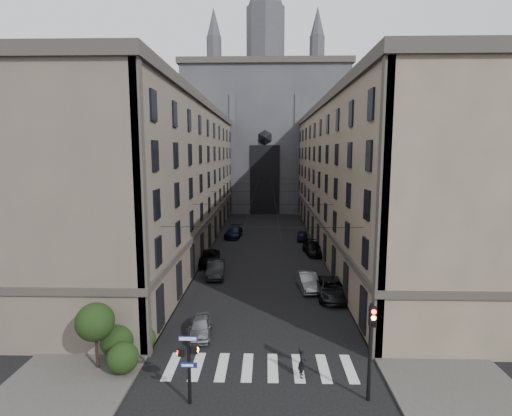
# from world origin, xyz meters

# --- Properties ---
(sidewalk_left) EXTENTS (7.00, 80.00, 0.15)m
(sidewalk_left) POSITION_xyz_m (-10.50, 36.00, 0.07)
(sidewalk_left) COLOR #383533
(sidewalk_left) RESTS_ON ground
(sidewalk_right) EXTENTS (7.00, 80.00, 0.15)m
(sidewalk_right) POSITION_xyz_m (10.50, 36.00, 0.07)
(sidewalk_right) COLOR #383533
(sidewalk_right) RESTS_ON ground
(zebra_crossing) EXTENTS (11.00, 3.20, 0.01)m
(zebra_crossing) POSITION_xyz_m (0.00, 5.00, 0.01)
(zebra_crossing) COLOR beige
(zebra_crossing) RESTS_ON ground
(building_left) EXTENTS (13.60, 60.60, 18.85)m
(building_left) POSITION_xyz_m (-13.44, 36.00, 9.34)
(building_left) COLOR brown
(building_left) RESTS_ON ground
(building_right) EXTENTS (13.60, 60.60, 18.85)m
(building_right) POSITION_xyz_m (13.44, 36.00, 9.34)
(building_right) COLOR brown
(building_right) RESTS_ON ground
(gothic_tower) EXTENTS (35.00, 23.00, 58.00)m
(gothic_tower) POSITION_xyz_m (0.00, 74.96, 17.80)
(gothic_tower) COLOR #2D2D33
(gothic_tower) RESTS_ON ground
(pedestrian_signal_left) EXTENTS (1.02, 0.38, 4.00)m
(pedestrian_signal_left) POSITION_xyz_m (-3.51, 1.50, 2.32)
(pedestrian_signal_left) COLOR black
(pedestrian_signal_left) RESTS_ON ground
(traffic_light_right) EXTENTS (0.34, 0.50, 5.20)m
(traffic_light_right) POSITION_xyz_m (5.60, 1.92, 3.29)
(traffic_light_right) COLOR black
(traffic_light_right) RESTS_ON ground
(shrub_cluster) EXTENTS (3.90, 4.40, 3.90)m
(shrub_cluster) POSITION_xyz_m (-8.72, 5.01, 1.80)
(shrub_cluster) COLOR black
(shrub_cluster) RESTS_ON sidewalk_left
(tram_wires) EXTENTS (14.00, 60.00, 0.43)m
(tram_wires) POSITION_xyz_m (0.00, 35.63, 7.25)
(tram_wires) COLOR black
(tram_wires) RESTS_ON ground
(car_left_near) EXTENTS (1.82, 3.92, 1.30)m
(car_left_near) POSITION_xyz_m (-4.20, 9.05, 0.65)
(car_left_near) COLOR gray
(car_left_near) RESTS_ON ground
(car_left_midnear) EXTENTS (2.06, 4.97, 1.60)m
(car_left_midnear) POSITION_xyz_m (-4.81, 22.32, 0.80)
(car_left_midnear) COLOR black
(car_left_midnear) RESTS_ON ground
(car_left_midfar) EXTENTS (3.07, 5.66, 1.51)m
(car_left_midfar) POSITION_xyz_m (-6.20, 26.87, 0.75)
(car_left_midfar) COLOR black
(car_left_midfar) RESTS_ON ground
(car_left_far) EXTENTS (2.79, 5.58, 1.56)m
(car_left_far) POSITION_xyz_m (-4.49, 41.30, 0.78)
(car_left_far) COLOR black
(car_left_far) RESTS_ON ground
(car_right_near) EXTENTS (2.18, 4.86, 1.55)m
(car_right_near) POSITION_xyz_m (4.20, 18.75, 0.78)
(car_right_near) COLOR slate
(car_right_near) RESTS_ON ground
(car_right_midnear) EXTENTS (2.91, 5.85, 1.59)m
(car_right_midnear) POSITION_xyz_m (6.04, 16.69, 0.80)
(car_right_midnear) COLOR black
(car_right_midnear) RESTS_ON ground
(car_right_midfar) EXTENTS (2.66, 5.24, 1.46)m
(car_right_midfar) POSITION_xyz_m (6.20, 31.48, 0.73)
(car_right_midfar) COLOR black
(car_right_midfar) RESTS_ON ground
(car_right_far) EXTENTS (1.84, 3.93, 1.30)m
(car_right_far) POSITION_xyz_m (5.56, 39.37, 0.65)
(car_right_far) COLOR black
(car_right_far) RESTS_ON ground
(pedestrian) EXTENTS (0.44, 0.65, 1.76)m
(pedestrian) POSITION_xyz_m (2.38, 4.07, 0.88)
(pedestrian) COLOR black
(pedestrian) RESTS_ON ground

